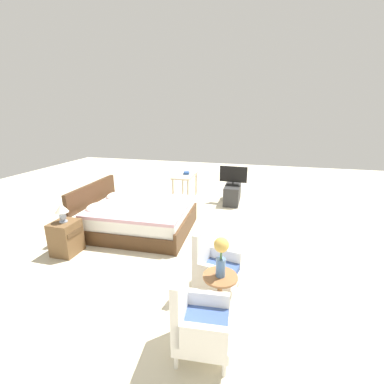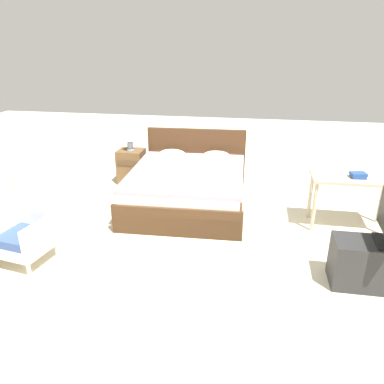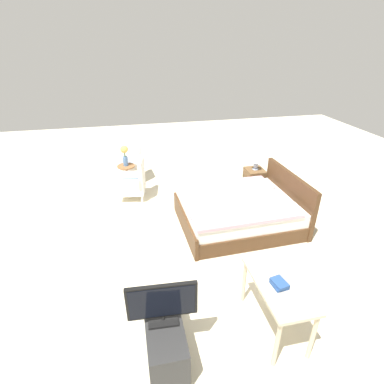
{
  "view_description": "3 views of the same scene",
  "coord_description": "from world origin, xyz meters",
  "px_view_note": "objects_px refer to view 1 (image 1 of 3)",
  "views": [
    {
      "loc": [
        -4.59,
        -1.39,
        2.35
      ],
      "look_at": [
        0.24,
        -0.14,
        0.83
      ],
      "focal_mm": 24.0,
      "sensor_mm": 36.0,
      "label": 1
    },
    {
      "loc": [
        0.9,
        -4.3,
        2.37
      ],
      "look_at": [
        0.14,
        0.1,
        0.55
      ],
      "focal_mm": 35.0,
      "sensor_mm": 36.0,
      "label": 2
    },
    {
      "loc": [
        4.48,
        -0.95,
        3.21
      ],
      "look_at": [
        -0.0,
        0.03,
        0.84
      ],
      "focal_mm": 28.0,
      "sensor_mm": 36.0,
      "label": 3
    }
  ],
  "objects_px": {
    "side_table": "(220,292)",
    "book_stack": "(186,173)",
    "bed": "(136,217)",
    "tv_stand": "(232,193)",
    "nightstand": "(66,238)",
    "table_lamp": "(62,210)",
    "flower_vase": "(221,253)",
    "tv_flatscreen": "(233,175)",
    "armchair_by_window_left": "(197,320)",
    "vanity_desk": "(185,178)",
    "armchair_by_window_right": "(214,267)"
  },
  "relations": [
    {
      "from": "side_table",
      "to": "flower_vase",
      "type": "distance_m",
      "value": 0.51
    },
    {
      "from": "side_table",
      "to": "book_stack",
      "type": "bearing_deg",
      "value": 20.48
    },
    {
      "from": "bed",
      "to": "book_stack",
      "type": "bearing_deg",
      "value": -10.73
    },
    {
      "from": "tv_stand",
      "to": "vanity_desk",
      "type": "height_order",
      "value": "vanity_desk"
    },
    {
      "from": "side_table",
      "to": "book_stack",
      "type": "height_order",
      "value": "book_stack"
    },
    {
      "from": "book_stack",
      "to": "flower_vase",
      "type": "bearing_deg",
      "value": -159.52
    },
    {
      "from": "bed",
      "to": "nightstand",
      "type": "relative_size",
      "value": 3.69
    },
    {
      "from": "armchair_by_window_left",
      "to": "book_stack",
      "type": "relative_size",
      "value": 4.27
    },
    {
      "from": "flower_vase",
      "to": "nightstand",
      "type": "xyz_separation_m",
      "value": [
        0.84,
        2.82,
        -0.59
      ]
    },
    {
      "from": "armchair_by_window_right",
      "to": "flower_vase",
      "type": "distance_m",
      "value": 0.72
    },
    {
      "from": "tv_flatscreen",
      "to": "tv_stand",
      "type": "bearing_deg",
      "value": 176.45
    },
    {
      "from": "bed",
      "to": "tv_stand",
      "type": "xyz_separation_m",
      "value": [
        2.31,
        -1.76,
        -0.05
      ]
    },
    {
      "from": "armchair_by_window_left",
      "to": "tv_flatscreen",
      "type": "bearing_deg",
      "value": 1.68
    },
    {
      "from": "armchair_by_window_left",
      "to": "book_stack",
      "type": "height_order",
      "value": "armchair_by_window_left"
    },
    {
      "from": "side_table",
      "to": "flower_vase",
      "type": "bearing_deg",
      "value": 0.0
    },
    {
      "from": "tv_flatscreen",
      "to": "book_stack",
      "type": "relative_size",
      "value": 3.43
    },
    {
      "from": "bed",
      "to": "side_table",
      "type": "distance_m",
      "value": 2.87
    },
    {
      "from": "tv_stand",
      "to": "vanity_desk",
      "type": "distance_m",
      "value": 1.4
    },
    {
      "from": "armchair_by_window_left",
      "to": "tv_stand",
      "type": "distance_m",
      "value": 4.81
    },
    {
      "from": "side_table",
      "to": "vanity_desk",
      "type": "relative_size",
      "value": 0.57
    },
    {
      "from": "flower_vase",
      "to": "table_lamp",
      "type": "bearing_deg",
      "value": 73.33
    },
    {
      "from": "nightstand",
      "to": "book_stack",
      "type": "height_order",
      "value": "book_stack"
    },
    {
      "from": "tv_stand",
      "to": "bed",
      "type": "bearing_deg",
      "value": 142.76
    },
    {
      "from": "armchair_by_window_right",
      "to": "side_table",
      "type": "xyz_separation_m",
      "value": [
        -0.49,
        -0.15,
        -0.0
      ]
    },
    {
      "from": "armchair_by_window_left",
      "to": "flower_vase",
      "type": "relative_size",
      "value": 1.93
    },
    {
      "from": "vanity_desk",
      "to": "book_stack",
      "type": "xyz_separation_m",
      "value": [
        0.05,
        -0.03,
        0.14
      ]
    },
    {
      "from": "table_lamp",
      "to": "tv_flatscreen",
      "type": "height_order",
      "value": "tv_flatscreen"
    },
    {
      "from": "bed",
      "to": "tv_stand",
      "type": "bearing_deg",
      "value": -37.24
    },
    {
      "from": "flower_vase",
      "to": "book_stack",
      "type": "bearing_deg",
      "value": 20.48
    },
    {
      "from": "armchair_by_window_right",
      "to": "vanity_desk",
      "type": "height_order",
      "value": "armchair_by_window_right"
    },
    {
      "from": "book_stack",
      "to": "armchair_by_window_left",
      "type": "bearing_deg",
      "value": -163.09
    },
    {
      "from": "armchair_by_window_left",
      "to": "vanity_desk",
      "type": "height_order",
      "value": "armchair_by_window_left"
    },
    {
      "from": "flower_vase",
      "to": "vanity_desk",
      "type": "height_order",
      "value": "flower_vase"
    },
    {
      "from": "bed",
      "to": "tv_stand",
      "type": "distance_m",
      "value": 2.9
    },
    {
      "from": "bed",
      "to": "armchair_by_window_right",
      "type": "relative_size",
      "value": 2.37
    },
    {
      "from": "table_lamp",
      "to": "flower_vase",
      "type": "bearing_deg",
      "value": -106.67
    },
    {
      "from": "armchair_by_window_right",
      "to": "side_table",
      "type": "bearing_deg",
      "value": -162.63
    },
    {
      "from": "nightstand",
      "to": "book_stack",
      "type": "distance_m",
      "value": 3.71
    },
    {
      "from": "table_lamp",
      "to": "tv_flatscreen",
      "type": "bearing_deg",
      "value": -35.94
    },
    {
      "from": "armchair_by_window_left",
      "to": "table_lamp",
      "type": "xyz_separation_m",
      "value": [
        1.33,
        2.66,
        0.43
      ]
    },
    {
      "from": "armchair_by_window_left",
      "to": "nightstand",
      "type": "xyz_separation_m",
      "value": [
        1.33,
        2.66,
        -0.08
      ]
    },
    {
      "from": "nightstand",
      "to": "table_lamp",
      "type": "height_order",
      "value": "table_lamp"
    },
    {
      "from": "flower_vase",
      "to": "table_lamp",
      "type": "relative_size",
      "value": 1.45
    },
    {
      "from": "armchair_by_window_right",
      "to": "tv_stand",
      "type": "relative_size",
      "value": 0.96
    },
    {
      "from": "side_table",
      "to": "nightstand",
      "type": "bearing_deg",
      "value": 73.33
    },
    {
      "from": "armchair_by_window_left",
      "to": "side_table",
      "type": "distance_m",
      "value": 0.51
    },
    {
      "from": "bed",
      "to": "tv_stand",
      "type": "height_order",
      "value": "bed"
    },
    {
      "from": "armchair_by_window_left",
      "to": "table_lamp",
      "type": "relative_size",
      "value": 2.79
    },
    {
      "from": "armchair_by_window_right",
      "to": "tv_flatscreen",
      "type": "height_order",
      "value": "tv_flatscreen"
    },
    {
      "from": "flower_vase",
      "to": "tv_flatscreen",
      "type": "bearing_deg",
      "value": 3.89
    }
  ]
}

